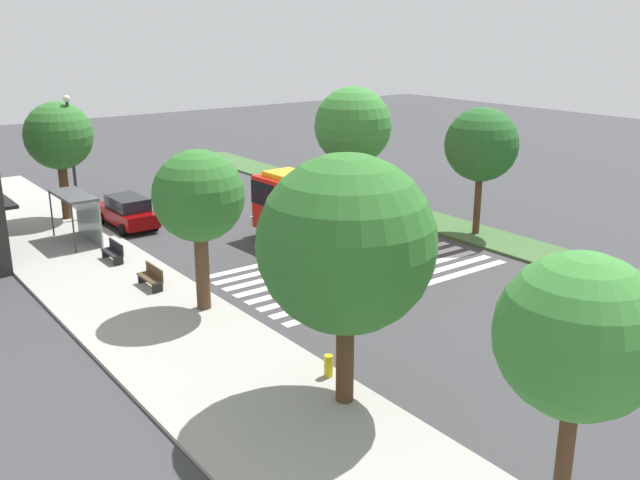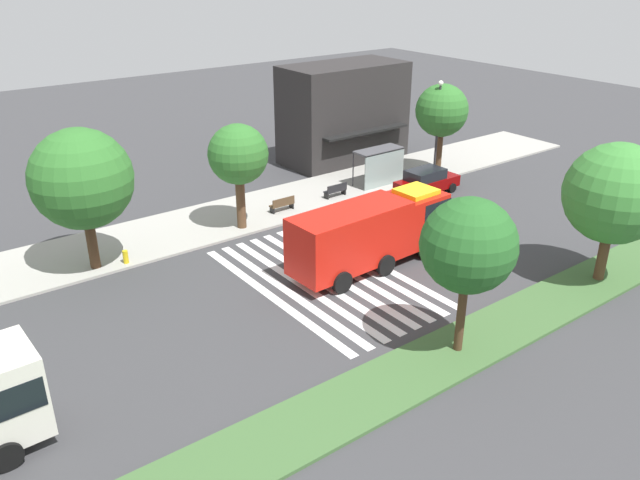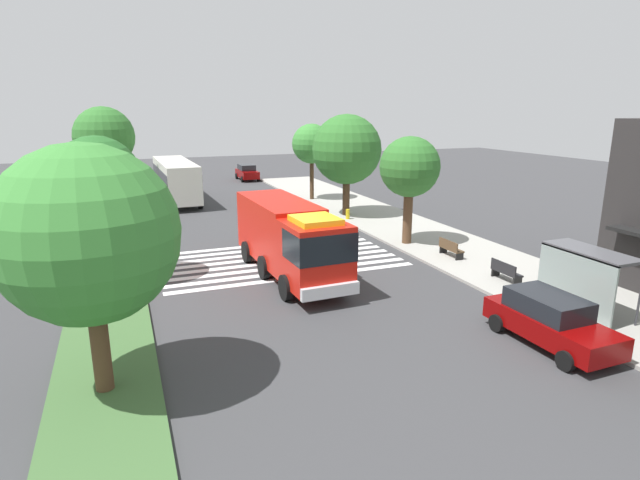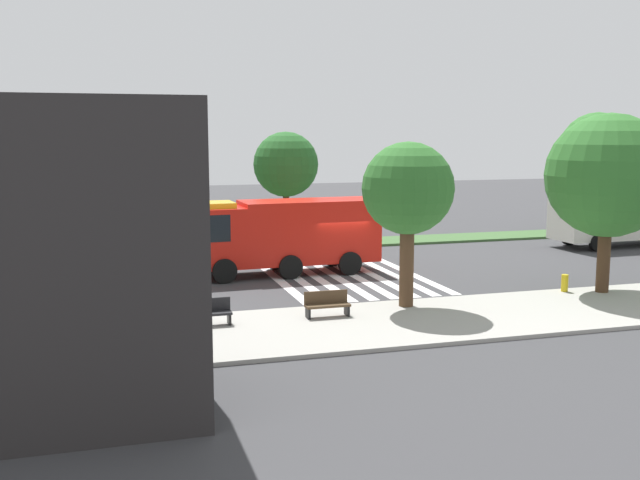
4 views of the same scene
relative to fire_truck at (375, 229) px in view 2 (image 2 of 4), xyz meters
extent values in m
plane|color=#38383A|center=(-3.02, 0.28, -1.98)|extent=(120.00, 120.00, 0.00)
cube|color=#9E9B93|center=(-3.02, 10.05, -1.91)|extent=(60.00, 5.85, 0.14)
cube|color=#3D6033|center=(-3.02, -8.06, -1.91)|extent=(60.00, 3.00, 0.14)
cube|color=silver|center=(-6.15, 0.28, -1.98)|extent=(0.45, 12.32, 0.01)
cube|color=silver|center=(-5.25, 0.28, -1.98)|extent=(0.45, 12.32, 0.01)
cube|color=silver|center=(-4.35, 0.28, -1.98)|extent=(0.45, 12.32, 0.01)
cube|color=silver|center=(-3.45, 0.28, -1.98)|extent=(0.45, 12.32, 0.01)
cube|color=silver|center=(-2.55, 0.28, -1.98)|extent=(0.45, 12.32, 0.01)
cube|color=silver|center=(-1.65, 0.28, -1.98)|extent=(0.45, 12.32, 0.01)
cube|color=silver|center=(-0.75, 0.28, -1.98)|extent=(0.45, 12.32, 0.01)
cube|color=silver|center=(0.15, 0.28, -1.98)|extent=(0.45, 12.32, 0.01)
cube|color=red|center=(2.93, 0.12, -0.08)|extent=(2.85, 2.58, 2.71)
cube|color=red|center=(-1.66, -0.07, 0.02)|extent=(6.53, 2.73, 2.91)
cube|color=black|center=(3.34, 0.13, 0.46)|extent=(2.08, 2.58, 1.19)
cube|color=silver|center=(4.41, 0.18, -1.18)|extent=(0.34, 2.48, 0.50)
cube|color=yellow|center=(2.93, 0.12, 1.40)|extent=(2.00, 1.81, 0.24)
cylinder|color=black|center=(2.61, 1.34, -1.43)|extent=(1.11, 0.34, 1.10)
cylinder|color=black|center=(2.71, -1.13, -1.43)|extent=(1.11, 0.34, 1.10)
cylinder|color=black|center=(-3.32, 1.11, -1.43)|extent=(1.11, 0.34, 1.10)
cylinder|color=black|center=(-3.22, -1.37, -1.43)|extent=(1.11, 0.34, 1.10)
cylinder|color=black|center=(-0.42, 1.22, -1.43)|extent=(1.11, 0.34, 1.10)
cylinder|color=black|center=(-0.33, -1.25, -1.43)|extent=(1.11, 0.34, 1.10)
cube|color=#720505|center=(9.93, 5.92, -1.29)|extent=(4.65, 1.91, 0.74)
cube|color=black|center=(9.70, 5.92, -0.59)|extent=(2.61, 1.65, 0.67)
cylinder|color=black|center=(11.44, 6.86, -1.66)|extent=(0.64, 0.23, 0.64)
cylinder|color=black|center=(11.47, 5.04, -1.66)|extent=(0.64, 0.23, 0.64)
cylinder|color=black|center=(8.39, 6.81, -1.66)|extent=(0.64, 0.23, 0.64)
cylinder|color=black|center=(8.42, 4.98, -1.66)|extent=(0.64, 0.23, 0.64)
cylinder|color=black|center=(-18.74, -3.97, -1.48)|extent=(1.01, 0.33, 1.00)
cube|color=#4C4C51|center=(8.39, 9.17, 0.56)|extent=(3.50, 1.40, 0.12)
cube|color=#8C9E99|center=(8.39, 8.51, -0.64)|extent=(3.50, 0.08, 2.40)
cylinder|color=#333338|center=(6.69, 9.82, -0.64)|extent=(0.08, 0.08, 2.40)
cylinder|color=#333338|center=(10.09, 9.82, -0.64)|extent=(0.08, 0.08, 2.40)
cube|color=black|center=(4.39, 8.88, -1.43)|extent=(1.60, 0.50, 0.08)
cube|color=black|center=(4.39, 8.66, -1.17)|extent=(1.60, 0.06, 0.45)
cube|color=black|center=(3.67, 8.88, -1.66)|extent=(0.08, 0.45, 0.37)
cube|color=black|center=(5.11, 8.88, -1.66)|extent=(0.08, 0.45, 0.37)
cube|color=#4C3823|center=(0.17, 8.88, -1.43)|extent=(1.60, 0.50, 0.08)
cube|color=#4C3823|center=(0.17, 8.66, -1.17)|extent=(1.60, 0.06, 0.45)
cube|color=black|center=(-0.55, 8.88, -1.66)|extent=(0.08, 0.45, 0.37)
cube|color=black|center=(0.89, 8.88, -1.66)|extent=(0.08, 0.45, 0.37)
cylinder|color=#2D2D30|center=(12.49, 7.72, 1.41)|extent=(0.16, 0.16, 6.50)
sphere|color=white|center=(12.49, 7.72, 4.84)|extent=(0.36, 0.36, 0.36)
cube|color=#282626|center=(10.22, 15.34, 1.70)|extent=(9.47, 4.74, 7.36)
cube|color=black|center=(10.22, 12.57, 0.82)|extent=(7.58, 0.80, 0.16)
cylinder|color=#47301E|center=(-11.81, 8.12, -0.33)|extent=(0.52, 0.52, 3.02)
sphere|color=#2D6B28|center=(-11.81, 8.12, 2.92)|extent=(4.97, 4.97, 4.97)
cylinder|color=#513823|center=(-3.15, 8.12, -0.22)|extent=(0.54, 0.54, 3.23)
sphere|color=#2D6B28|center=(-3.15, 8.12, 2.59)|extent=(3.42, 3.42, 3.42)
cylinder|color=#513823|center=(13.25, 8.12, -0.16)|extent=(0.51, 0.51, 3.36)
sphere|color=#2D6B28|center=(13.25, 8.12, 2.81)|extent=(3.69, 3.69, 3.69)
cylinder|color=#47301E|center=(-2.54, -8.06, -0.17)|extent=(0.36, 0.36, 3.35)
sphere|color=#235B23|center=(-2.54, -8.06, 2.81)|extent=(3.73, 3.73, 3.73)
cylinder|color=#513823|center=(7.71, -8.06, -0.45)|extent=(0.50, 0.50, 2.79)
sphere|color=#387F33|center=(7.71, -8.06, 2.63)|extent=(4.80, 4.80, 4.80)
cylinder|color=gold|center=(-10.39, 7.62, -1.49)|extent=(0.28, 0.28, 0.70)
camera|label=1|loc=(-25.99, 19.57, 8.62)|focal=39.53mm
camera|label=2|loc=(-20.04, -22.05, 12.89)|focal=35.61mm
camera|label=3|loc=(21.94, -7.11, 5.84)|focal=28.73mm
camera|label=4|loc=(7.65, 33.10, 4.61)|focal=41.33mm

